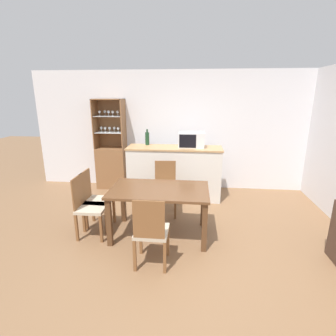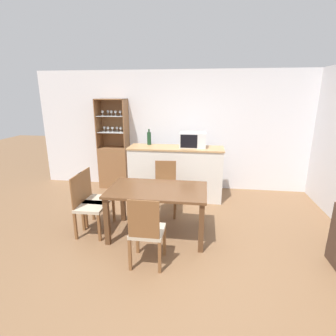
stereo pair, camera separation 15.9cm
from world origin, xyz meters
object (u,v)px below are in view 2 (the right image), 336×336
Objects in this scene: dining_chair_side_left_far at (95,199)px; wine_bottle at (149,138)px; dining_table at (158,195)px; dining_chair_side_left_near at (88,205)px; dining_chair_head_far at (165,188)px; microwave at (193,140)px; dining_chair_head_near at (147,231)px; display_cabinet at (115,161)px.

wine_bottle reaches higher than dining_chair_side_left_far.
dining_table is 1.54× the size of dining_chair_side_left_far.
dining_table is 1.54× the size of dining_chair_side_left_near.
dining_chair_side_left_near is 1.00× the size of dining_chair_head_far.
microwave reaches higher than dining_chair_side_left_near.
dining_table is 1.05m from dining_chair_side_left_far.
microwave reaches higher than dining_chair_head_far.
dining_chair_head_near is 2.59m from wine_bottle.
display_cabinet is 2.11× the size of dining_chair_head_far.
dining_chair_head_near is at bearing -100.52° from microwave.
display_cabinet reaches higher than dining_chair_side_left_far.
dining_chair_side_left_far is at bearing 172.87° from dining_table.
dining_chair_head_near is 2.90× the size of wine_bottle.
dining_chair_head_far is 1.28m from wine_bottle.
dining_chair_head_far is (1.03, 0.88, 0.00)m from dining_chair_side_left_near.
display_cabinet is 1.93m from microwave.
microwave is at bearing -14.04° from display_cabinet.
dining_chair_head_far is at bearing 121.78° from dining_chair_side_left_far.
display_cabinet is 2.11× the size of dining_chair_side_left_far.
dining_table is at bearing 89.90° from dining_chair_head_near.
display_cabinet reaches higher than wine_bottle.
dining_chair_side_left_far is at bearing -80.30° from display_cabinet.
microwave is (1.46, 1.42, 0.73)m from dining_chair_side_left_far.
display_cabinet is 2.11× the size of dining_chair_side_left_near.
microwave is at bearing -9.39° from wine_bottle.
display_cabinet is at bearing 124.15° from dining_table.
dining_table is at bearing -105.39° from microwave.
dining_chair_side_left_far is 1.86× the size of microwave.
dining_chair_side_left_near is at bearing -172.87° from dining_table.
dining_chair_head_near is 1.20m from dining_chair_side_left_near.
dining_chair_side_left_far and dining_chair_side_left_near have the same top height.
microwave is at bearing 138.15° from dining_chair_side_left_near.
display_cabinet is 3.92× the size of microwave.
dining_table is (1.35, -1.99, 0.03)m from display_cabinet.
dining_chair_side_left_far is 0.26m from dining_chair_side_left_near.
wine_bottle is (0.87, -0.30, 0.58)m from display_cabinet.
dining_table is 1.70m from microwave.
dining_chair_head_near is at bearing -89.99° from dining_table.
microwave is (0.43, 1.55, 0.56)m from dining_table.
display_cabinet is at bearing -47.06° from dining_chair_head_far.
wine_bottle is (0.56, 1.57, 0.72)m from dining_chair_side_left_far.
dining_table is 4.47× the size of wine_bottle.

